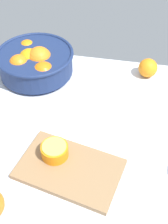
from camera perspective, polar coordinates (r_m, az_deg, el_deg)
The scene contains 5 objects.
ground_plane at distance 93.23cm, azimuth -0.85°, elevation -4.75°, with size 140.71×81.04×3.00cm, color silver.
fruit_bowl at distance 111.67cm, azimuth -9.20°, elevation 9.34°, with size 27.95×27.95×11.72cm.
cutting_board at distance 83.46cm, azimuth -3.09°, elevation -10.71°, with size 27.51×17.14×1.62cm, color olive.
orange_half_0 at distance 83.87cm, azimuth -5.61°, elevation -7.31°, with size 7.62×7.62×4.00cm.
loose_orange_1 at distance 113.29cm, azimuth 12.06°, elevation 8.20°, with size 6.94×6.94×6.94cm, color orange.
Camera 1 is at (12.64, -58.76, 69.77)cm, focal length 48.08 mm.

